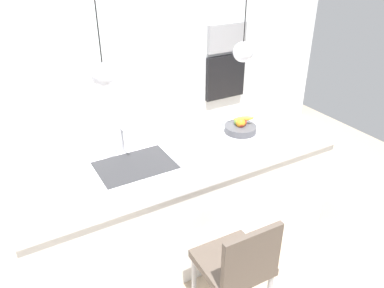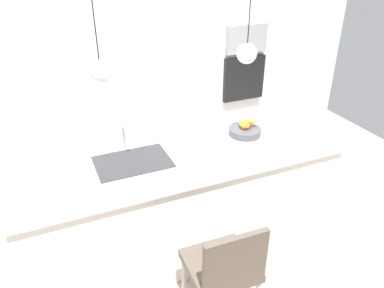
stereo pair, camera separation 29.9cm
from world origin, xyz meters
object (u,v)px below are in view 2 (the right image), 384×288
object	(u,v)px
microwave	(246,39)
oven	(243,78)
fruit_bowl	(245,129)
chair_near	(225,267)

from	to	relation	value
microwave	oven	bearing A→B (deg)	0.00
fruit_bowl	oven	distance (m)	1.75
chair_near	fruit_bowl	bearing A→B (deg)	54.31
oven	microwave	bearing A→B (deg)	0.00
fruit_bowl	chair_near	size ratio (longest dim) A/B	0.31
oven	chair_near	size ratio (longest dim) A/B	0.63
fruit_bowl	chair_near	bearing A→B (deg)	-125.69
fruit_bowl	microwave	bearing A→B (deg)	60.10
microwave	oven	distance (m)	0.50
chair_near	oven	bearing A→B (deg)	57.86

